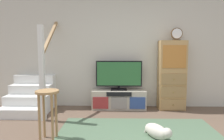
% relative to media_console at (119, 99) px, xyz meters
% --- Properties ---
extents(back_wall, '(6.40, 0.12, 2.70)m').
position_rel_media_console_xyz_m(back_wall, '(0.30, 0.27, 1.14)').
color(back_wall, beige).
rests_on(back_wall, ground_plane).
extents(area_rug, '(2.60, 1.80, 0.01)m').
position_rel_media_console_xyz_m(area_rug, '(0.30, -1.59, -0.21)').
color(area_rug, '#4C664C').
rests_on(area_rug, ground_plane).
extents(media_console, '(1.21, 0.38, 0.43)m').
position_rel_media_console_xyz_m(media_console, '(0.00, 0.00, 0.00)').
color(media_console, '#BCB29E').
rests_on(media_console, ground_plane).
extents(television, '(1.04, 0.22, 0.66)m').
position_rel_media_console_xyz_m(television, '(-0.00, 0.02, 0.57)').
color(television, black).
rests_on(television, media_console).
extents(side_cabinet, '(0.58, 0.38, 1.54)m').
position_rel_media_console_xyz_m(side_cabinet, '(1.18, 0.01, 0.56)').
color(side_cabinet, tan).
rests_on(side_cabinet, ground_plane).
extents(desk_clock, '(0.25, 0.08, 0.28)m').
position_rel_media_console_xyz_m(desk_clock, '(1.26, -0.00, 1.47)').
color(desk_clock, '#4C3823').
rests_on(desk_clock, side_cabinet).
extents(staircase, '(1.00, 1.36, 2.20)m').
position_rel_media_console_xyz_m(staircase, '(-1.94, 0.01, 0.15)').
color(staircase, white).
rests_on(staircase, ground_plane).
extents(bar_stool_near, '(0.34, 0.34, 0.75)m').
position_rel_media_console_xyz_m(bar_stool_near, '(-1.07, -1.63, 0.34)').
color(bar_stool_near, '#A37A4C').
rests_on(bar_stool_near, ground_plane).
extents(dog, '(0.42, 0.48, 0.23)m').
position_rel_media_console_xyz_m(dog, '(0.57, -1.56, -0.10)').
color(dog, beige).
rests_on(dog, ground_plane).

